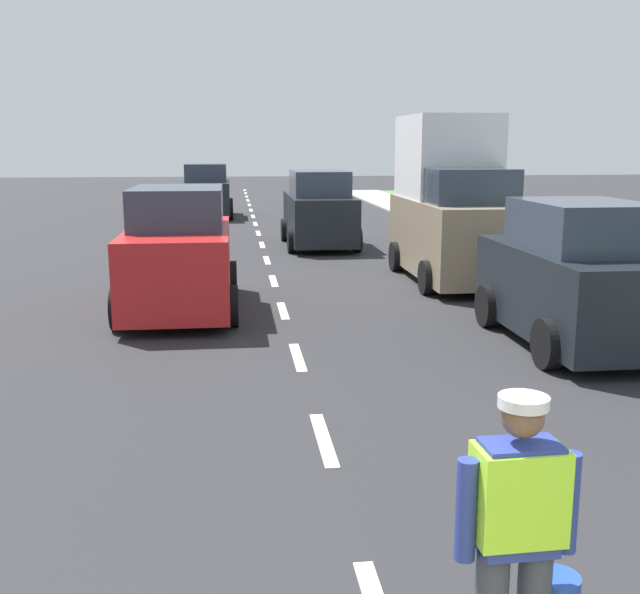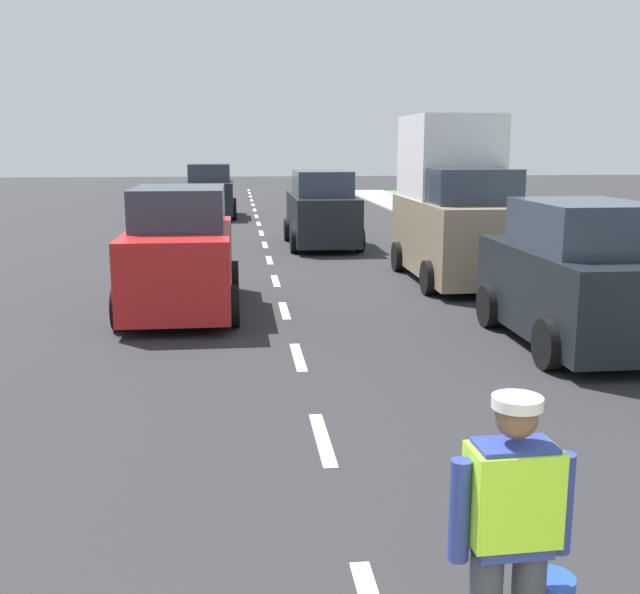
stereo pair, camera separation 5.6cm
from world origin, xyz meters
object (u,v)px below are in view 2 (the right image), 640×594
object	(u,v)px
road_worker	(514,530)
delivery_truck	(456,206)
car_outgoing_far	(322,211)
car_parked_curbside	(578,279)
car_oncoming_lead	(181,254)
car_oncoming_third	(210,192)

from	to	relation	value
road_worker	delivery_truck	bearing A→B (deg)	75.14
car_outgoing_far	car_parked_curbside	size ratio (longest dim) A/B	1.13
delivery_truck	car_parked_curbside	xyz separation A→B (m)	(0.23, -5.57, -0.63)
delivery_truck	car_outgoing_far	world-z (taller)	delivery_truck
car_oncoming_lead	car_outgoing_far	distance (m)	9.01
car_outgoing_far	car_oncoming_third	world-z (taller)	car_outgoing_far
delivery_truck	car_parked_curbside	size ratio (longest dim) A/B	1.20
road_worker	car_oncoming_third	bearing A→B (deg)	95.10
road_worker	car_parked_curbside	distance (m)	7.71
car_oncoming_lead	car_outgoing_far	bearing A→B (deg)	67.53
car_oncoming_lead	car_parked_curbside	bearing A→B (deg)	-26.98
delivery_truck	car_oncoming_third	bearing A→B (deg)	110.88
car_oncoming_lead	delivery_truck	bearing A→B (deg)	24.12
road_worker	delivery_truck	size ratio (longest dim) A/B	0.36
road_worker	delivery_truck	world-z (taller)	delivery_truck
delivery_truck	car_oncoming_third	distance (m)	16.16
car_oncoming_lead	car_outgoing_far	world-z (taller)	car_oncoming_lead
car_oncoming_lead	car_oncoming_third	world-z (taller)	car_oncoming_lead
car_outgoing_far	car_parked_curbside	distance (m)	11.62
car_outgoing_far	delivery_truck	bearing A→B (deg)	-68.64
delivery_truck	car_outgoing_far	bearing A→B (deg)	111.36
road_worker	car_outgoing_far	distance (m)	18.23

